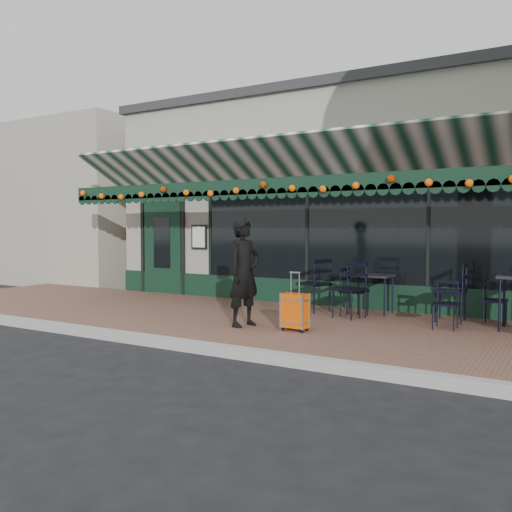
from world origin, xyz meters
The scene contains 14 objects.
ground centered at (0.00, 0.00, 0.00)m, with size 80.00×80.00×0.00m, color black.
sidewalk centered at (0.00, 2.00, 0.07)m, with size 18.00×4.00×0.15m, color brown.
curb centered at (0.00, -0.08, 0.07)m, with size 18.00×0.16×0.15m, color #9E9E99.
restaurant_building centered at (0.00, 7.84, 2.27)m, with size 12.00×9.60×4.50m.
neighbor_building_left centered at (-13.00, 8.00, 2.40)m, with size 12.00×8.00×4.80m, color gray.
woman centered at (-0.81, 1.25, 1.00)m, with size 0.62×0.41×1.71m, color black.
suitcase centered at (0.06, 1.30, 0.45)m, with size 0.40×0.24×0.89m.
cafe_table_b centered at (0.57, 3.55, 0.79)m, with size 0.58×0.58×0.71m.
chair_a_left centered at (1.92, 3.35, 0.64)m, with size 0.49×0.49×0.98m, color black, non-canonical shape.
chair_a_right centered at (2.60, 3.42, 0.53)m, with size 0.38×0.38×0.76m, color black, non-canonical shape.
chair_a_front centered at (1.98, 2.63, 0.53)m, with size 0.38×0.38×0.75m, color black, non-canonical shape.
chair_b_left centered at (-0.50, 3.23, 0.65)m, with size 0.50×0.50×1.00m, color black, non-canonical shape.
chair_b_right centered at (0.35, 3.04, 0.58)m, with size 0.43×0.43×0.87m, color black, non-canonical shape.
chair_b_front centered at (0.34, 2.84, 0.64)m, with size 0.49×0.49×0.97m, color black, non-canonical shape.
Camera 1 is at (3.70, -5.98, 1.71)m, focal length 38.00 mm.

